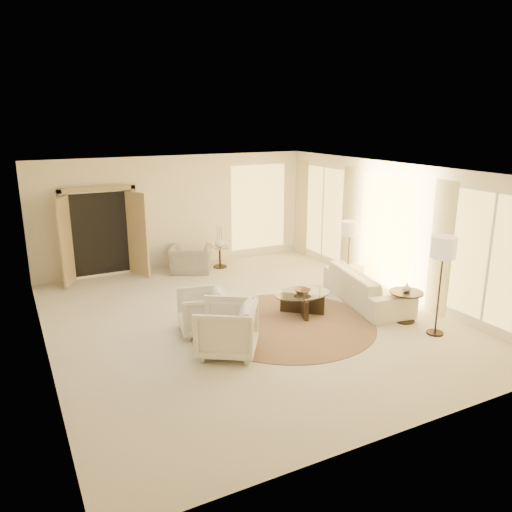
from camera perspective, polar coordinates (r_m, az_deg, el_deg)
name	(u,v)px	position (r m, az deg, el deg)	size (l,w,h in m)	color
room	(246,248)	(9.07, -1.10, 0.90)	(7.04, 8.04, 2.83)	beige
windows_right	(389,231)	(11.07, 14.94, 2.81)	(0.10, 6.40, 2.40)	#FFCD66
window_back_corner	(259,207)	(13.54, 0.30, 5.61)	(1.70, 0.10, 2.40)	#FFCD66
curtains_right	(360,225)	(11.72, 11.82, 3.45)	(0.06, 5.20, 2.60)	beige
french_doors	(101,234)	(12.15, -17.28, 2.37)	(1.95, 0.66, 2.16)	tan
area_rug	(288,324)	(9.33, 3.71, -7.74)	(3.22, 3.22, 0.01)	#473021
sofa	(366,286)	(10.52, 12.52, -3.39)	(2.36, 0.92, 0.69)	silver
armchair_left	(203,310)	(8.89, -6.13, -6.13)	(0.82, 0.76, 0.84)	silver
armchair_right	(227,326)	(8.07, -3.39, -8.01)	(0.92, 0.86, 0.94)	silver
accent_chair	(190,255)	(12.32, -7.51, 0.09)	(0.99, 0.64, 0.87)	gray
coffee_table	(302,301)	(9.75, 5.32, -5.09)	(1.39, 1.39, 0.42)	black
end_table	(406,301)	(9.71, 16.73, -4.95)	(0.62, 0.62, 0.58)	black
side_table	(220,255)	(12.70, -4.15, 0.14)	(0.46, 0.46, 0.54)	black
floor_lamp_near	(350,231)	(11.13, 10.67, 2.79)	(0.37, 0.37, 1.51)	black
floor_lamp_far	(443,252)	(9.00, 20.62, 0.44)	(0.43, 0.43, 1.76)	black
bowl	(303,291)	(9.68, 5.35, -4.01)	(0.31, 0.31, 0.08)	brown
end_vase	(407,288)	(9.63, 16.85, -3.47)	(0.16, 0.16, 0.17)	white
side_vase	(220,242)	(12.62, -4.18, 1.59)	(0.23, 0.23, 0.24)	white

